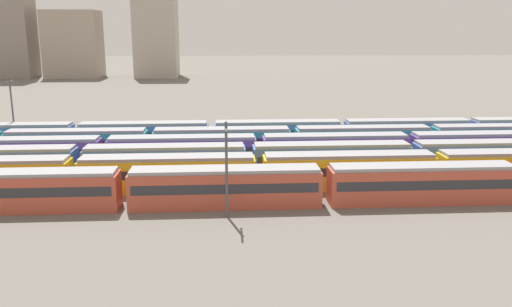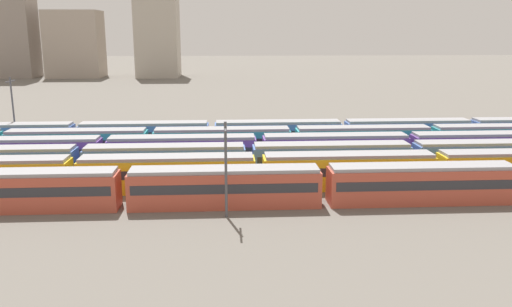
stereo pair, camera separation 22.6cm
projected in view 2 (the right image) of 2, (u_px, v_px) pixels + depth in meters
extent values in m
plane|color=#666059|center=(3.00, 174.00, 61.11)|extent=(600.00, 600.00, 0.00)
cube|color=#BC4C38|center=(20.00, 192.00, 48.49)|extent=(18.00, 3.00, 3.40)
cube|color=#2D2D33|center=(20.00, 188.00, 48.39)|extent=(17.20, 3.06, 0.90)
cube|color=#939399|center=(18.00, 173.00, 48.06)|extent=(17.60, 2.70, 0.35)
cube|color=#BC4C38|center=(225.00, 189.00, 49.58)|extent=(18.00, 3.00, 3.40)
cube|color=#2D2D33|center=(225.00, 185.00, 49.48)|extent=(17.20, 3.06, 0.90)
cube|color=#939399|center=(225.00, 170.00, 49.15)|extent=(17.60, 2.70, 0.35)
cube|color=#BC4C38|center=(421.00, 185.00, 50.67)|extent=(18.00, 3.00, 3.40)
cube|color=#2D2D33|center=(421.00, 181.00, 50.58)|extent=(17.20, 3.06, 0.90)
cube|color=#939399|center=(422.00, 167.00, 50.24)|extent=(17.60, 2.70, 0.35)
cube|color=yellow|center=(168.00, 175.00, 54.29)|extent=(18.00, 3.00, 3.40)
cube|color=#2D2D33|center=(168.00, 171.00, 54.20)|extent=(17.20, 3.06, 0.90)
cube|color=#939399|center=(167.00, 157.00, 53.87)|extent=(17.60, 2.70, 0.35)
cube|color=yellow|center=(348.00, 172.00, 55.38)|extent=(18.00, 3.00, 3.40)
cube|color=#2D2D33|center=(348.00, 168.00, 55.29)|extent=(17.20, 3.06, 0.90)
cube|color=#939399|center=(349.00, 155.00, 54.96)|extent=(17.60, 2.70, 0.35)
cube|color=#4C70BC|center=(165.00, 163.00, 59.30)|extent=(18.00, 3.00, 3.40)
cube|color=#2D2D33|center=(165.00, 159.00, 59.21)|extent=(17.20, 3.06, 0.90)
cube|color=#939399|center=(165.00, 147.00, 58.87)|extent=(17.60, 2.70, 0.35)
cube|color=#4C70BC|center=(331.00, 161.00, 60.39)|extent=(18.00, 3.00, 3.40)
cube|color=#2D2D33|center=(331.00, 157.00, 60.30)|extent=(17.20, 3.06, 0.90)
cube|color=#939399|center=(332.00, 145.00, 59.97)|extent=(17.60, 2.70, 0.35)
cube|color=#4C70BC|center=(491.00, 158.00, 61.48)|extent=(18.00, 3.00, 3.40)
cube|color=#2D2D33|center=(491.00, 155.00, 61.39)|extent=(17.20, 3.06, 0.90)
cube|color=#939399|center=(492.00, 143.00, 61.06)|extent=(17.60, 2.70, 0.35)
cube|color=#6B429E|center=(25.00, 154.00, 63.35)|extent=(18.00, 3.00, 3.40)
cube|color=#2D2D33|center=(25.00, 151.00, 63.26)|extent=(17.20, 3.06, 0.90)
cube|color=#939399|center=(24.00, 139.00, 62.93)|extent=(17.60, 2.70, 0.35)
cube|color=#6B429E|center=(183.00, 152.00, 64.44)|extent=(18.00, 3.00, 3.40)
cube|color=#2D2D33|center=(183.00, 149.00, 64.35)|extent=(17.20, 3.06, 0.90)
cube|color=#939399|center=(182.00, 137.00, 64.02)|extent=(17.60, 2.70, 0.35)
cube|color=#6B429E|center=(335.00, 150.00, 65.54)|extent=(18.00, 3.00, 3.40)
cube|color=#2D2D33|center=(335.00, 147.00, 65.44)|extent=(17.20, 3.06, 0.90)
cube|color=#939399|center=(335.00, 136.00, 65.11)|extent=(17.60, 2.70, 0.35)
cube|color=#6B429E|center=(482.00, 148.00, 66.63)|extent=(18.00, 3.00, 3.40)
cube|color=#2D2D33|center=(482.00, 145.00, 66.53)|extent=(17.20, 3.06, 0.90)
cube|color=#939399|center=(484.00, 134.00, 66.20)|extent=(17.60, 2.70, 0.35)
cube|color=teal|center=(78.00, 145.00, 68.69)|extent=(18.00, 3.00, 3.40)
cube|color=#2D2D33|center=(77.00, 142.00, 68.60)|extent=(17.20, 3.06, 0.90)
cube|color=#939399|center=(77.00, 131.00, 68.26)|extent=(17.60, 2.70, 0.35)
cube|color=teal|center=(222.00, 143.00, 69.78)|extent=(18.00, 3.00, 3.40)
cube|color=#2D2D33|center=(222.00, 140.00, 69.69)|extent=(17.20, 3.06, 0.90)
cube|color=#939399|center=(222.00, 129.00, 69.35)|extent=(17.60, 2.70, 0.35)
cube|color=teal|center=(362.00, 141.00, 70.87)|extent=(18.00, 3.00, 3.40)
cube|color=#2D2D33|center=(363.00, 138.00, 70.78)|extent=(17.20, 3.06, 0.90)
cube|color=#939399|center=(363.00, 128.00, 70.44)|extent=(17.60, 2.70, 0.35)
cube|color=teal|center=(498.00, 140.00, 71.96)|extent=(18.00, 3.00, 3.40)
cube|color=#2D2D33|center=(499.00, 137.00, 71.87)|extent=(17.20, 3.06, 0.90)
cube|color=#939399|center=(500.00, 126.00, 71.53)|extent=(17.60, 2.70, 0.35)
cube|color=#4C70BC|center=(8.00, 138.00, 73.11)|extent=(18.00, 3.00, 3.40)
cube|color=#2D2D33|center=(7.00, 135.00, 73.02)|extent=(17.20, 3.06, 0.90)
cube|color=#939399|center=(6.00, 125.00, 72.68)|extent=(17.60, 2.70, 0.35)
cube|color=#4C70BC|center=(145.00, 136.00, 74.20)|extent=(18.00, 3.00, 3.40)
cube|color=#2D2D33|center=(145.00, 134.00, 74.11)|extent=(17.20, 3.06, 0.90)
cube|color=#939399|center=(144.00, 123.00, 73.78)|extent=(17.60, 2.70, 0.35)
cube|color=#4C70BC|center=(278.00, 135.00, 75.29)|extent=(18.00, 3.00, 3.40)
cube|color=#2D2D33|center=(278.00, 132.00, 75.20)|extent=(17.20, 3.06, 0.90)
cube|color=#939399|center=(278.00, 122.00, 74.87)|extent=(17.60, 2.70, 0.35)
cube|color=#4C70BC|center=(407.00, 133.00, 76.38)|extent=(18.00, 3.00, 3.40)
cube|color=#2D2D33|center=(407.00, 131.00, 76.29)|extent=(17.20, 3.06, 0.90)
cube|color=#939399|center=(408.00, 121.00, 75.96)|extent=(17.60, 2.70, 0.35)
cylinder|color=#4C4C51|center=(226.00, 170.00, 46.05)|extent=(0.24, 0.24, 8.64)
cube|color=#47474C|center=(225.00, 128.00, 45.21)|extent=(0.16, 3.20, 0.16)
cylinder|color=#4C4C51|center=(13.00, 112.00, 75.55)|extent=(0.24, 0.24, 9.86)
cube|color=#47474C|center=(10.00, 81.00, 74.56)|extent=(0.16, 3.20, 0.16)
cube|color=gray|center=(5.00, 11.00, 183.37)|extent=(18.77, 12.45, 45.79)
cube|color=#A89989|center=(75.00, 44.00, 187.27)|extent=(18.73, 14.08, 23.37)
cube|color=#B2A899|center=(158.00, 28.00, 187.72)|extent=(14.72, 16.83, 34.28)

